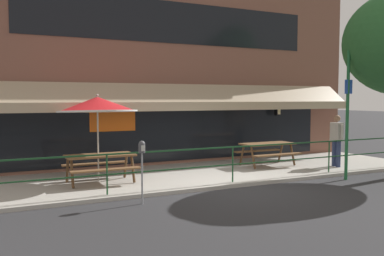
{
  "coord_description": "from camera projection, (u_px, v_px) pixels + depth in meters",
  "views": [
    {
      "loc": [
        -6.07,
        -9.45,
        2.35
      ],
      "look_at": [
        -0.58,
        1.6,
        1.5
      ],
      "focal_mm": 40.0,
      "sensor_mm": 36.0,
      "label": 1
    }
  ],
  "objects": [
    {
      "name": "pedestrian_walking",
      "position": [
        337.0,
        138.0,
        14.09
      ],
      "size": [
        0.27,
        0.62,
        1.71
      ],
      "color": "navy",
      "rests_on": "patio_deck"
    },
    {
      "name": "parking_meter_near",
      "position": [
        142.0,
        153.0,
        9.47
      ],
      "size": [
        0.15,
        0.16,
        1.42
      ],
      "color": "gray",
      "rests_on": "ground"
    },
    {
      "name": "patio_deck",
      "position": [
        203.0,
        174.0,
        13.08
      ],
      "size": [
        15.0,
        4.0,
        0.1
      ],
      "primitive_type": "cube",
      "color": "#ADA89E",
      "rests_on": "ground"
    },
    {
      "name": "ground_plane",
      "position": [
        239.0,
        188.0,
        11.29
      ],
      "size": [
        120.0,
        120.0,
        0.0
      ],
      "primitive_type": "plane",
      "color": "#2D2D30"
    },
    {
      "name": "picnic_table_left",
      "position": [
        100.0,
        160.0,
        11.38
      ],
      "size": [
        1.8,
        1.42,
        0.76
      ],
      "color": "brown",
      "rests_on": "patio_deck"
    },
    {
      "name": "patio_umbrella_left",
      "position": [
        97.0,
        105.0,
        11.46
      ],
      "size": [
        2.14,
        2.14,
        2.38
      ],
      "color": "#B7B2A8",
      "rests_on": "patio_deck"
    },
    {
      "name": "patio_railing",
      "position": [
        233.0,
        156.0,
        11.51
      ],
      "size": [
        13.84,
        0.04,
        0.97
      ],
      "color": "#194723",
      "rests_on": "patio_deck"
    },
    {
      "name": "street_sign_pole",
      "position": [
        347.0,
        113.0,
        12.26
      ],
      "size": [
        0.28,
        0.09,
        3.73
      ],
      "color": "#1E6033",
      "rests_on": "ground"
    },
    {
      "name": "picnic_table_centre",
      "position": [
        268.0,
        148.0,
        14.3
      ],
      "size": [
        1.8,
        1.42,
        0.76
      ],
      "color": "brown",
      "rests_on": "patio_deck"
    },
    {
      "name": "restaurant_building",
      "position": [
        173.0,
        65.0,
        14.83
      ],
      "size": [
        15.0,
        1.6,
        7.04
      ],
      "color": "brown",
      "rests_on": "ground"
    }
  ]
}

